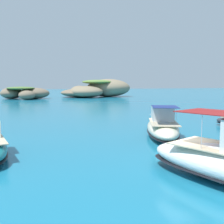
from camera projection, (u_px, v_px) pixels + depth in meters
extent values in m
plane|color=#197093|center=(185.00, 168.00, 14.79)|extent=(400.00, 400.00, 0.00)
ellipsoid|color=#84755B|center=(108.00, 88.00, 93.15)|extent=(18.63, 17.06, 6.19)
ellipsoid|color=#756651|center=(81.00, 93.00, 91.16)|extent=(19.99, 20.48, 2.95)
ellipsoid|color=#84755B|center=(86.00, 92.00, 87.26)|extent=(14.83, 15.11, 3.82)
ellipsoid|color=#84755B|center=(80.00, 91.00, 93.28)|extent=(8.57, 8.26, 3.86)
ellipsoid|color=#9E8966|center=(106.00, 88.00, 91.53)|extent=(7.87, 8.27, 5.86)
ellipsoid|color=#756651|center=(107.00, 90.00, 91.56)|extent=(10.16, 9.92, 5.03)
ellipsoid|color=olive|center=(97.00, 82.00, 90.12)|extent=(10.45, 9.50, 1.44)
ellipsoid|color=#756651|center=(34.00, 93.00, 80.59)|extent=(9.45, 7.95, 3.35)
ellipsoid|color=#756651|center=(27.00, 95.00, 75.95)|extent=(5.65, 5.51, 2.65)
ellipsoid|color=#756651|center=(12.00, 93.00, 80.60)|extent=(8.63, 10.30, 3.43)
ellipsoid|color=#517538|center=(21.00, 88.00, 78.41)|extent=(8.09, 7.35, 0.91)
cube|color=maroon|center=(214.00, 112.00, 12.99)|extent=(3.47, 3.84, 0.04)
cylinder|color=silver|center=(224.00, 127.00, 13.80)|extent=(0.03, 0.03, 1.67)
cylinder|color=silver|center=(202.00, 132.00, 12.36)|extent=(0.03, 0.03, 1.67)
ellipsoid|color=beige|center=(163.00, 128.00, 23.53)|extent=(5.94, 9.18, 1.50)
ellipsoid|color=black|center=(162.00, 132.00, 23.56)|extent=(6.06, 9.36, 0.18)
cube|color=#C6B793|center=(163.00, 122.00, 22.80)|extent=(4.00, 5.36, 0.06)
cube|color=silver|center=(162.00, 113.00, 23.82)|extent=(2.69, 3.01, 1.24)
cube|color=#2D4756|center=(161.00, 110.00, 25.06)|extent=(1.70, 0.94, 0.66)
cylinder|color=silver|center=(159.00, 114.00, 26.85)|extent=(1.72, 0.77, 0.04)
cube|color=navy|center=(165.00, 107.00, 21.77)|extent=(2.95, 3.26, 0.04)
cylinder|color=silver|center=(153.00, 115.00, 21.93)|extent=(0.03, 0.03, 1.42)
cylinder|color=silver|center=(176.00, 115.00, 21.77)|extent=(0.03, 0.03, 1.42)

